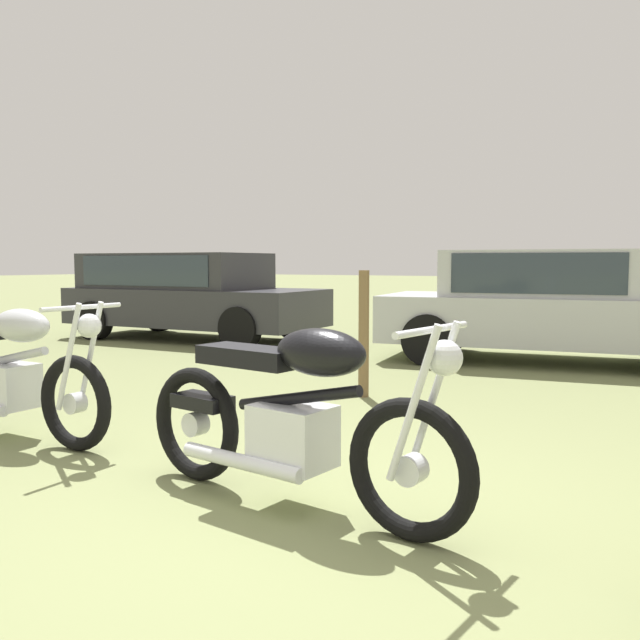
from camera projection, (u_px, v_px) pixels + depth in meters
name	position (u px, v px, depth m)	size (l,w,h in m)	color
ground_plane	(282.00, 522.00, 3.28)	(120.00, 120.00, 0.00)	olive
motorcycle_silver	(7.00, 372.00, 4.85)	(2.14, 0.64, 1.02)	black
motorcycle_black	(293.00, 416.00, 3.44)	(2.09, 0.64, 1.02)	black
car_charcoal	(185.00, 289.00, 11.17)	(4.36, 1.95, 1.43)	#2D2D33
car_silver	(546.00, 300.00, 8.53)	(4.42, 2.27, 1.43)	#B2B5BA
fence_post_wooden	(364.00, 334.00, 6.32)	(0.10, 0.10, 1.20)	brown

